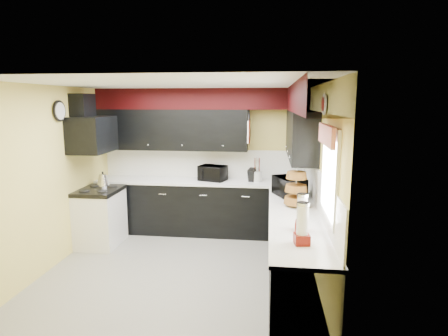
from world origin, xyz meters
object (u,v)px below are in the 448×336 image
(utensil_crock, at_px, (257,177))
(knife_block, at_px, (252,175))
(kettle, at_px, (103,180))
(microwave, at_px, (290,187))
(toaster_oven, at_px, (213,173))

(utensil_crock, height_order, knife_block, knife_block)
(knife_block, relative_size, kettle, 1.10)
(microwave, bearing_deg, kettle, 57.64)
(toaster_oven, xyz_separation_m, utensil_crock, (0.76, -0.01, -0.04))
(microwave, bearing_deg, toaster_oven, 28.94)
(toaster_oven, height_order, kettle, toaster_oven)
(toaster_oven, height_order, utensil_crock, toaster_oven)
(toaster_oven, distance_m, knife_block, 0.68)
(utensil_crock, bearing_deg, toaster_oven, 179.25)
(microwave, xyz_separation_m, knife_block, (-0.58, 0.93, -0.03))
(microwave, height_order, kettle, microwave)
(toaster_oven, relative_size, knife_block, 1.98)
(utensil_crock, bearing_deg, kettle, -168.72)
(toaster_oven, relative_size, microwave, 0.88)
(utensil_crock, xyz_separation_m, knife_block, (-0.08, -0.01, 0.02))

